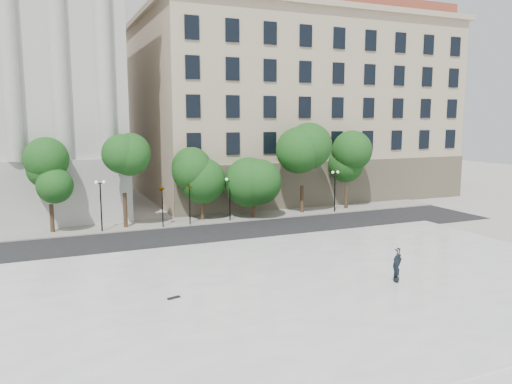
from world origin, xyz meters
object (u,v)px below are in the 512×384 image
at_px(traffic_light_west, 162,186).
at_px(traffic_light_east, 189,185).
at_px(person_lying, 396,278).
at_px(skateboard, 174,298).

relative_size(traffic_light_west, traffic_light_east, 1.01).
bearing_deg(traffic_light_east, person_lying, -73.97).
relative_size(traffic_light_east, person_lying, 2.16).
height_order(traffic_light_west, skateboard, traffic_light_west).
bearing_deg(traffic_light_west, traffic_light_east, 0.00).
distance_m(traffic_light_west, person_lying, 22.84).
distance_m(traffic_light_east, person_lying, 22.04).
xyz_separation_m(person_lying, skateboard, (-12.12, 2.42, -0.23)).
height_order(traffic_light_east, person_lying, traffic_light_east).
bearing_deg(skateboard, person_lying, -27.57).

